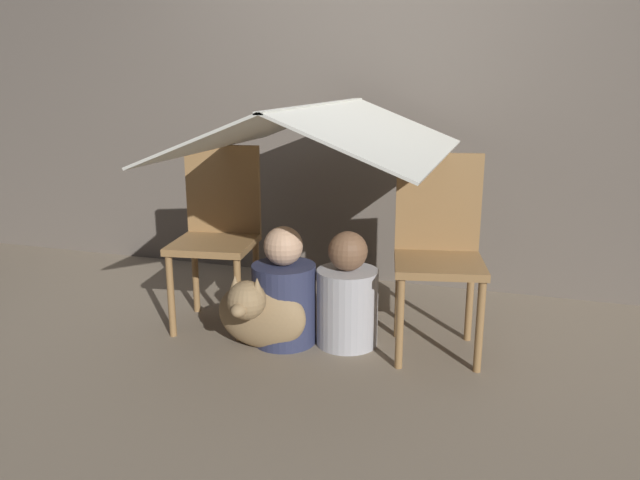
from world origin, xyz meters
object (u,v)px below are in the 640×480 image
object	(u,v)px
person_front	(284,295)
dog	(259,312)
chair_right	(438,245)
person_second	(347,298)
chair_left	(218,228)

from	to	relation	value
person_front	dog	bearing A→B (deg)	-119.82
dog	person_front	bearing A→B (deg)	60.18
chair_right	dog	world-z (taller)	chair_right
person_front	person_second	world-z (taller)	person_front
chair_left	person_second	world-z (taller)	chair_left
person_front	person_second	bearing A→B (deg)	12.63
chair_left	dog	bearing A→B (deg)	-49.01
person_second	dog	xyz separation A→B (m)	(-0.39, -0.21, -0.04)
person_second	person_front	bearing A→B (deg)	-167.37
chair_right	dog	size ratio (longest dim) A/B	2.08
chair_right	dog	bearing A→B (deg)	-170.83
chair_right	person_second	xyz separation A→B (m)	(-0.42, -0.10, -0.28)
chair_right	person_front	distance (m)	0.80
chair_right	person_front	bearing A→B (deg)	-178.62
dog	person_second	bearing A→B (deg)	28.19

